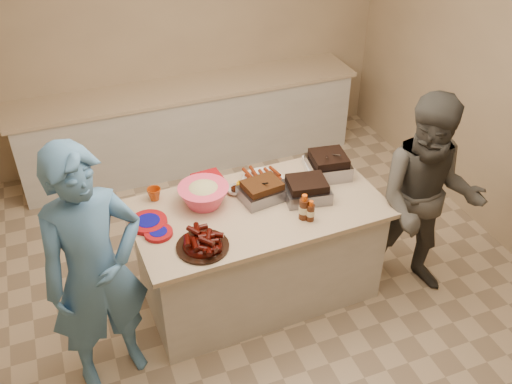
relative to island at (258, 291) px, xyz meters
name	(u,v)px	position (x,y,z in m)	size (l,w,h in m)	color
room	(265,295)	(0.04, -0.06, 0.00)	(4.50, 5.00, 2.70)	tan
back_counter	(190,125)	(0.04, 2.14, 0.45)	(3.60, 0.64, 0.90)	beige
island	(258,291)	(0.00, 0.00, 0.00)	(1.85, 0.98, 0.88)	beige
rib_platter	(203,247)	(-0.52, -0.29, 0.88)	(0.36, 0.36, 0.14)	#3B0602
pulled_pork_tray	(262,199)	(0.06, 0.08, 0.88)	(0.32, 0.24, 0.10)	#47230F
brisket_tray	(306,198)	(0.38, -0.02, 0.88)	(0.33, 0.28, 0.10)	black
roasting_pan	(327,174)	(0.67, 0.21, 0.88)	(0.31, 0.31, 0.12)	gray
coleslaw_bowl	(204,204)	(-0.36, 0.18, 0.88)	(0.38, 0.38, 0.26)	#FE466B
sausage_plate	(263,180)	(0.16, 0.31, 0.88)	(0.33, 0.33, 0.05)	silver
mac_cheese_dish	(324,168)	(0.68, 0.30, 0.88)	(0.32, 0.23, 0.08)	orange
bbq_bottle_a	(310,220)	(0.29, -0.28, 0.88)	(0.06, 0.06, 0.17)	#431D0D
bbq_bottle_b	(303,218)	(0.25, -0.24, 0.88)	(0.07, 0.07, 0.20)	#431D0D
mustard_bottle	(239,192)	(-0.07, 0.23, 0.88)	(0.04, 0.04, 0.12)	#FFB406
sauce_bowl	(235,193)	(-0.10, 0.23, 0.88)	(0.14, 0.04, 0.14)	silver
plate_stack_large	(149,224)	(-0.80, 0.09, 0.88)	(0.27, 0.27, 0.03)	maroon
plate_stack_small	(159,235)	(-0.76, -0.05, 0.88)	(0.20, 0.20, 0.03)	maroon
plastic_cup	(155,199)	(-0.69, 0.36, 0.88)	(0.11, 0.10, 0.11)	#A43A0B
basket_stack	(208,187)	(-0.28, 0.37, 0.88)	(0.21, 0.16, 0.11)	maroon
guest_blue	(117,367)	(-1.23, -0.34, 0.00)	(0.67, 1.85, 0.44)	#4B7FB3
guest_gray	(409,282)	(1.23, -0.36, 0.00)	(0.84, 1.72, 0.65)	#494741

